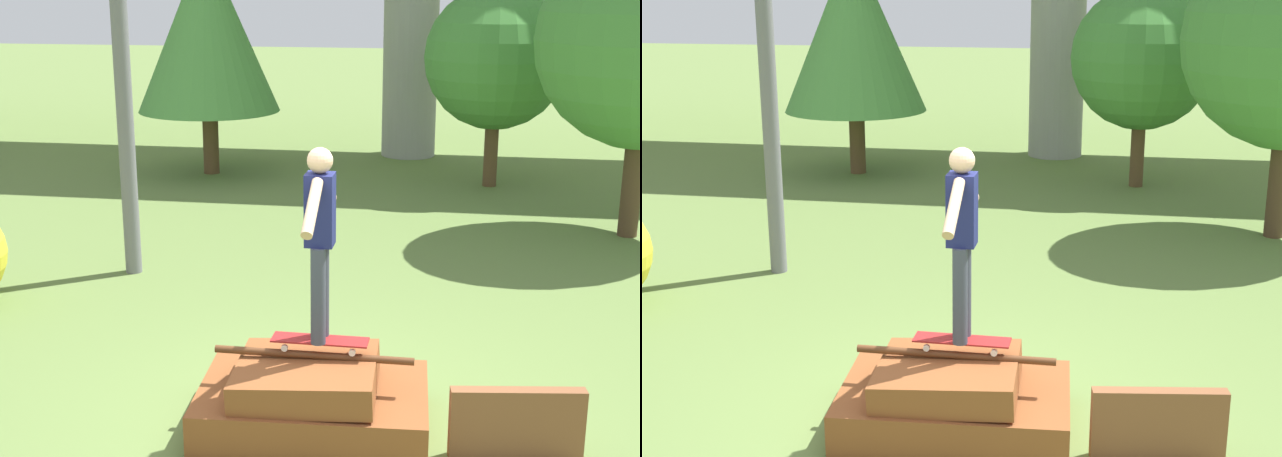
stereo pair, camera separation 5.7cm
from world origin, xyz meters
TOP-DOWN VIEW (x-y plane):
  - ground_plane at (0.00, 0.00)m, footprint 80.00×80.00m
  - scrap_pile at (-0.01, -0.02)m, footprint 1.92×1.36m
  - scrap_plank_loose at (1.61, -0.23)m, footprint 1.03×0.26m
  - skateboard at (0.05, 0.06)m, footprint 0.78×0.21m
  - skater at (0.05, 0.06)m, footprint 0.22×1.20m
  - tree_behind_right at (-3.53, 9.38)m, footprint 2.60×2.60m
  - tree_mid_back at (1.61, 9.13)m, footprint 2.44×2.44m

SIDE VIEW (x-z plane):
  - ground_plane at x=0.00m, z-range 0.00..0.00m
  - scrap_pile at x=-0.01m, z-range -0.08..0.59m
  - scrap_plank_loose at x=1.61m, z-range 0.00..0.57m
  - skateboard at x=0.05m, z-range 0.70..0.79m
  - skater at x=0.05m, z-range 0.88..2.44m
  - tree_mid_back at x=1.61m, z-range 0.50..3.95m
  - tree_behind_right at x=-3.53m, z-range 0.58..4.77m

